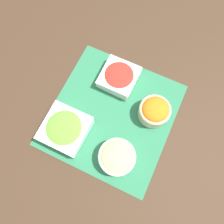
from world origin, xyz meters
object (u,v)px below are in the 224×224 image
object	(u,v)px
lettuce_bowl	(65,129)
tomato_bowl	(119,77)
cucumber_bowl	(117,157)
carrot_bowl	(154,111)

from	to	relation	value
lettuce_bowl	tomato_bowl	xyz separation A→B (m)	(0.28, -0.09, -0.00)
cucumber_bowl	tomato_bowl	bearing A→B (deg)	23.33
cucumber_bowl	carrot_bowl	bearing A→B (deg)	-14.67
cucumber_bowl	tomato_bowl	xyz separation A→B (m)	(0.29, 0.13, -0.00)
tomato_bowl	carrot_bowl	world-z (taller)	carrot_bowl
lettuce_bowl	tomato_bowl	size ratio (longest dim) A/B	1.14
cucumber_bowl	carrot_bowl	distance (m)	0.22
cucumber_bowl	tomato_bowl	distance (m)	0.32
tomato_bowl	carrot_bowl	size ratio (longest dim) A/B	1.21
cucumber_bowl	carrot_bowl	xyz separation A→B (m)	(0.21, -0.06, 0.01)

